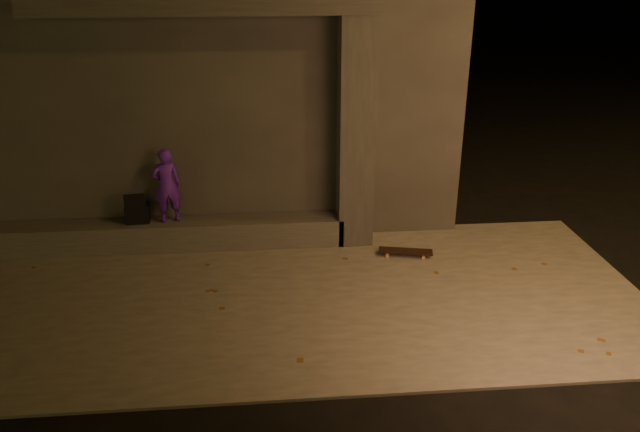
{
  "coord_description": "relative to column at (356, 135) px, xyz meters",
  "views": [
    {
      "loc": [
        0.3,
        -5.58,
        4.44
      ],
      "look_at": [
        0.98,
        2.0,
        1.23
      ],
      "focal_mm": 35.0,
      "sensor_mm": 36.0,
      "label": 1
    }
  ],
  "objects": [
    {
      "name": "ground",
      "position": [
        -1.7,
        -3.75,
        -1.84
      ],
      "size": [
        120.0,
        120.0,
        0.0
      ],
      "primitive_type": "plane",
      "color": "black",
      "rests_on": "ground"
    },
    {
      "name": "sidewalk",
      "position": [
        -1.7,
        -1.75,
        -1.82
      ],
      "size": [
        11.0,
        4.4,
        0.04
      ],
      "primitive_type": "cube",
      "color": "#605A55",
      "rests_on": "ground"
    },
    {
      "name": "building",
      "position": [
        -2.7,
        2.74,
        0.77
      ],
      "size": [
        9.0,
        5.1,
        5.22
      ],
      "color": "#3A3634",
      "rests_on": "ground"
    },
    {
      "name": "ledge",
      "position": [
        -3.2,
        0.0,
        -1.58
      ],
      "size": [
        6.0,
        0.55,
        0.45
      ],
      "primitive_type": "cube",
      "color": "#4A4743",
      "rests_on": "sidewalk"
    },
    {
      "name": "column",
      "position": [
        0.0,
        0.0,
        0.0
      ],
      "size": [
        0.55,
        0.55,
        3.6
      ],
      "primitive_type": "cube",
      "color": "#3A3634",
      "rests_on": "sidewalk"
    },
    {
      "name": "canopy",
      "position": [
        -2.2,
        0.05,
        1.94
      ],
      "size": [
        5.0,
        0.7,
        0.28
      ],
      "primitive_type": "cube",
      "color": "#3A3634",
      "rests_on": "column"
    },
    {
      "name": "skateboarder",
      "position": [
        -2.97,
        0.0,
        -0.75
      ],
      "size": [
        0.49,
        0.38,
        1.21
      ],
      "primitive_type": "imported",
      "rotation": [
        0.0,
        0.0,
        3.36
      ],
      "color": "#541BB3",
      "rests_on": "ledge"
    },
    {
      "name": "backpack",
      "position": [
        -3.47,
        0.0,
        -1.17
      ],
      "size": [
        0.38,
        0.26,
        0.51
      ],
      "rotation": [
        0.0,
        0.0,
        0.07
      ],
      "color": "black",
      "rests_on": "ledge"
    },
    {
      "name": "skateboard",
      "position": [
        0.73,
        -0.68,
        -1.72
      ],
      "size": [
        0.87,
        0.39,
        0.09
      ],
      "rotation": [
        0.0,
        0.0,
        -0.21
      ],
      "color": "black",
      "rests_on": "sidewalk"
    }
  ]
}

